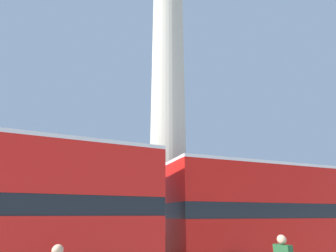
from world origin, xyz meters
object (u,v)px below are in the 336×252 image
object	(u,v)px
monument_column	(168,83)
street_lamp	(118,205)
bus_b	(291,212)
equestrian_statue	(241,222)

from	to	relation	value
monument_column	street_lamp	world-z (taller)	monument_column
bus_b	street_lamp	bearing A→B (deg)	164.51
monument_column	bus_b	distance (m)	9.36
bus_b	street_lamp	distance (m)	7.48
monument_column	street_lamp	xyz separation A→B (m)	(-3.08, -1.63, -7.09)
equestrian_statue	street_lamp	distance (m)	13.45
street_lamp	equestrian_statue	bearing A→B (deg)	28.51
monument_column	street_lamp	distance (m)	7.90
monument_column	bus_b	bearing A→B (deg)	-46.77
monument_column	street_lamp	size ratio (longest dim) A/B	5.06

